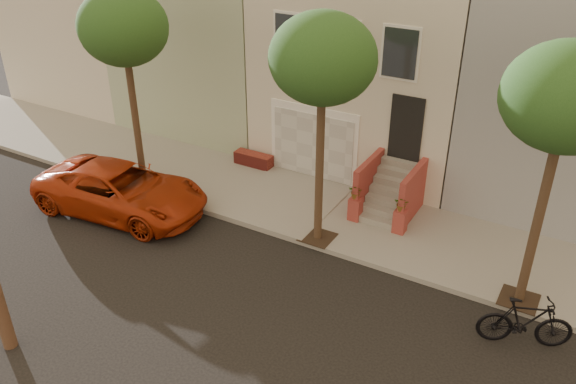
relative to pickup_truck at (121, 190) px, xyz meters
The scene contains 8 objects.
ground 5.59m from the pickup_truck, 25.82° to the right, with size 90.00×90.00×0.00m, color black.
sidewalk 5.83m from the pickup_truck, 30.48° to the left, with size 40.00×3.70×0.15m, color gray.
house_row 10.50m from the pickup_truck, 60.38° to the left, with size 33.10×11.70×7.00m.
tree_left 4.77m from the pickup_truck, 109.01° to the left, with size 2.70×2.57×6.30m.
tree_mid 7.64m from the pickup_truck, 13.94° to the left, with size 2.70×2.57×6.30m.
tree_right 12.43m from the pickup_truck, ahead, with size 2.70×2.57×6.30m.
pickup_truck is the anchor object (origin of this frame).
motorcycle 11.81m from the pickup_truck, ahead, with size 0.58×2.05×1.23m, color black.
Camera 1 is at (7.21, -8.52, 9.26)m, focal length 36.36 mm.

